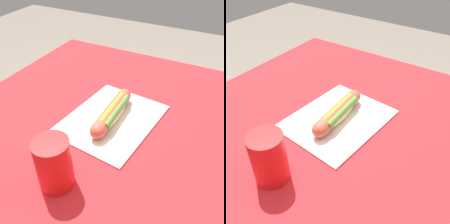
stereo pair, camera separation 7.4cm
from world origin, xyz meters
TOP-DOWN VIEW (x-y plane):
  - dining_table at (0.00, 0.00)m, footprint 1.03×0.85m
  - paper_wrapper at (-0.05, 0.03)m, footprint 0.32×0.26m
  - hot_dog at (-0.05, 0.04)m, footprint 0.23×0.06m
  - drinking_cup at (0.20, 0.03)m, footprint 0.08×0.08m

SIDE VIEW (x-z plane):
  - dining_table at x=0.00m, z-range 0.23..0.97m
  - paper_wrapper at x=-0.05m, z-range 0.74..0.75m
  - hot_dog at x=-0.05m, z-range 0.75..0.79m
  - drinking_cup at x=0.20m, z-range 0.74..0.86m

